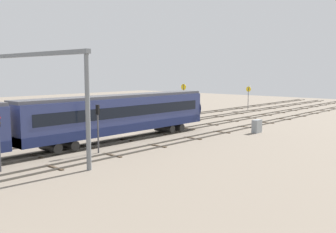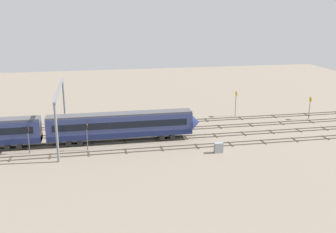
{
  "view_description": "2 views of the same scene",
  "coord_description": "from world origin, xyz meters",
  "px_view_note": "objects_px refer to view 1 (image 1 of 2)",
  "views": [
    {
      "loc": [
        -29.62,
        -32.72,
        7.34
      ],
      "look_at": [
        4.66,
        -2.06,
        1.89
      ],
      "focal_mm": 40.13,
      "sensor_mm": 36.0,
      "label": 1
    },
    {
      "loc": [
        -7.8,
        -66.84,
        22.1
      ],
      "look_at": [
        5.47,
        0.87,
        3.01
      ],
      "focal_mm": 42.85,
      "sensor_mm": 36.0,
      "label": 2
    }
  ],
  "objects_px": {
    "speed_sign_mid_trackside": "(248,94)",
    "relay_cabinet": "(257,126)",
    "overhead_gantry": "(20,77)",
    "signal_light_trackside_approach": "(98,121)",
    "speed_sign_near_foreground": "(183,94)"
  },
  "relations": [
    {
      "from": "overhead_gantry",
      "to": "relay_cabinet",
      "type": "relative_size",
      "value": 13.01
    },
    {
      "from": "speed_sign_mid_trackside",
      "to": "relay_cabinet",
      "type": "height_order",
      "value": "speed_sign_mid_trackside"
    },
    {
      "from": "speed_sign_near_foreground",
      "to": "relay_cabinet",
      "type": "xyz_separation_m",
      "value": [
        -10.11,
        -19.91,
        -2.77
      ]
    },
    {
      "from": "overhead_gantry",
      "to": "signal_light_trackside_approach",
      "type": "height_order",
      "value": "overhead_gantry"
    },
    {
      "from": "speed_sign_mid_trackside",
      "to": "signal_light_trackside_approach",
      "type": "height_order",
      "value": "speed_sign_mid_trackside"
    },
    {
      "from": "speed_sign_mid_trackside",
      "to": "signal_light_trackside_approach",
      "type": "relative_size",
      "value": 1.03
    },
    {
      "from": "speed_sign_mid_trackside",
      "to": "signal_light_trackside_approach",
      "type": "bearing_deg",
      "value": -167.38
    },
    {
      "from": "speed_sign_mid_trackside",
      "to": "relay_cabinet",
      "type": "xyz_separation_m",
      "value": [
        -23.94,
        -14.94,
        -2.28
      ]
    },
    {
      "from": "speed_sign_near_foreground",
      "to": "relay_cabinet",
      "type": "bearing_deg",
      "value": -116.93
    },
    {
      "from": "speed_sign_near_foreground",
      "to": "signal_light_trackside_approach",
      "type": "distance_m",
      "value": 33.59
    },
    {
      "from": "overhead_gantry",
      "to": "speed_sign_mid_trackside",
      "type": "relative_size",
      "value": 4.54
    },
    {
      "from": "overhead_gantry",
      "to": "speed_sign_near_foreground",
      "type": "height_order",
      "value": "overhead_gantry"
    },
    {
      "from": "relay_cabinet",
      "to": "overhead_gantry",
      "type": "bearing_deg",
      "value": 155.76
    },
    {
      "from": "overhead_gantry",
      "to": "speed_sign_mid_trackside",
      "type": "bearing_deg",
      "value": 4.79
    },
    {
      "from": "signal_light_trackside_approach",
      "to": "relay_cabinet",
      "type": "bearing_deg",
      "value": -14.29
    }
  ]
}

